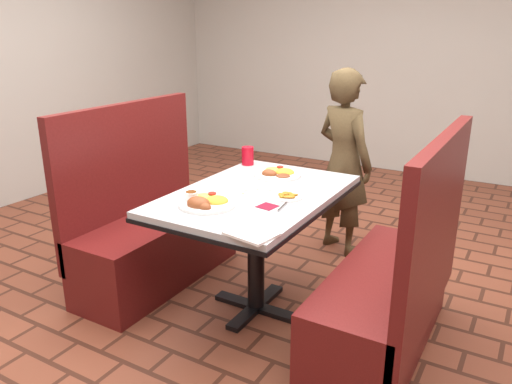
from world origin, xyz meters
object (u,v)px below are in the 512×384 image
plantain_plate (288,196)px  red_tumbler (248,156)px  booth_bench_left (152,233)px  diner_person (344,163)px  dining_table (256,208)px  near_dinner_plate (206,200)px  booth_bench_right (391,295)px  far_dinner_plate (278,172)px

plantain_plate → red_tumbler: red_tumbler is taller
red_tumbler → booth_bench_left: bearing=-133.7°
booth_bench_left → diner_person: bearing=49.9°
dining_table → red_tumbler: size_ratio=9.99×
red_tumbler → near_dinner_plate: bearing=-73.9°
booth_bench_left → booth_bench_right: size_ratio=1.00×
diner_person → red_tumbler: bearing=77.2°
dining_table → diner_person: size_ratio=0.89×
dining_table → plantain_plate: plantain_plate is taller
near_dinner_plate → plantain_plate: 0.45m
booth_bench_right → booth_bench_left: bearing=180.0°
booth_bench_right → dining_table: bearing=180.0°
far_dinner_plate → plantain_plate: size_ratio=1.81×
plantain_plate → far_dinner_plate: bearing=124.9°
booth_bench_left → near_dinner_plate: booth_bench_left is taller
red_tumbler → booth_bench_right: bearing=-22.7°
far_dinner_plate → red_tumbler: (-0.30, 0.13, 0.03)m
dining_table → near_dinner_plate: (-0.11, -0.32, 0.13)m
dining_table → near_dinner_plate: near_dinner_plate is taller
booth_bench_left → plantain_plate: 1.09m
diner_person → plantain_plate: diner_person is taller
booth_bench_left → red_tumbler: bearing=46.3°
plantain_plate → dining_table: bearing=179.4°
booth_bench_left → red_tumbler: size_ratio=9.89×
diner_person → far_dinner_plate: bearing=102.2°
dining_table → red_tumbler: bearing=125.6°
booth_bench_right → near_dinner_plate: (-0.91, -0.32, 0.45)m
booth_bench_right → far_dinner_plate: (-0.84, 0.35, 0.45)m
booth_bench_right → diner_person: size_ratio=0.88×
near_dinner_plate → red_tumbler: bearing=106.1°
booth_bench_right → diner_person: (-0.68, 1.09, 0.35)m
booth_bench_left → diner_person: diner_person is taller
dining_table → far_dinner_plate: far_dinner_plate is taller
booth_bench_left → booth_bench_right: bearing=0.0°
near_dinner_plate → far_dinner_plate: bearing=84.1°
far_dinner_plate → red_tumbler: bearing=156.2°
booth_bench_right → red_tumbler: 1.33m
booth_bench_right → far_dinner_plate: 1.01m
booth_bench_right → red_tumbler: bearing=157.3°
dining_table → far_dinner_plate: 0.37m
booth_bench_right → red_tumbler: booth_bench_right is taller
booth_bench_right → near_dinner_plate: size_ratio=4.02×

